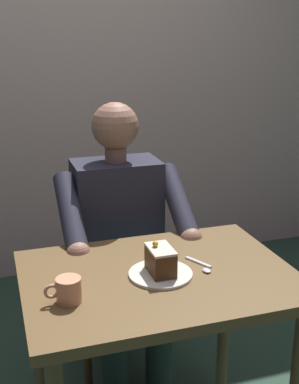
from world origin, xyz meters
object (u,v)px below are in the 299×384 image
object	(u,v)px
dining_table	(159,304)
dessert_spoon	(203,267)
cake_slice	(160,260)
seated_person	(122,246)
coffee_cup	(68,290)
chair	(113,259)

from	to	relation	value
dining_table	dessert_spoon	xyz separation A→B (m)	(-0.15, 0.00, 0.12)
cake_slice	dining_table	bearing A→B (deg)	-98.87
dining_table	cake_slice	distance (m)	0.17
seated_person	dessert_spoon	xyz separation A→B (m)	(-0.15, 0.48, 0.11)
dessert_spoon	dining_table	bearing A→B (deg)	-1.74
coffee_cup	seated_person	bearing A→B (deg)	-118.72
seated_person	coffee_cup	xyz separation A→B (m)	(0.31, 0.57, 0.14)
seated_person	coffee_cup	size ratio (longest dim) A/B	11.26
seated_person	dessert_spoon	bearing A→B (deg)	107.64
dining_table	dessert_spoon	world-z (taller)	dessert_spoon
dining_table	coffee_cup	bearing A→B (deg)	15.93
coffee_cup	dessert_spoon	bearing A→B (deg)	-169.74
cake_slice	dessert_spoon	distance (m)	0.16
chair	dining_table	bearing A→B (deg)	90.00
coffee_cup	chair	bearing A→B (deg)	-112.74
dining_table	chair	distance (m)	0.67
chair	cake_slice	xyz separation A→B (m)	(0.00, 0.67, 0.30)
cake_slice	coffee_cup	bearing A→B (deg)	13.56
chair	dessert_spoon	size ratio (longest dim) A/B	6.54
chair	coffee_cup	bearing A→B (deg)	67.26
seated_person	dessert_spoon	world-z (taller)	seated_person
dessert_spoon	cake_slice	bearing A→B (deg)	3.54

